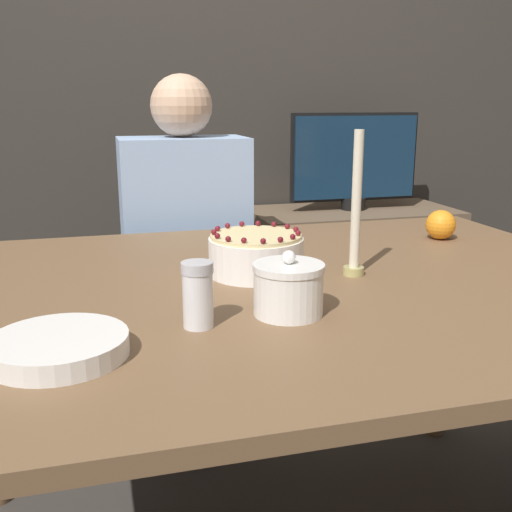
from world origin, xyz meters
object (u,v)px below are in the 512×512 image
candle (356,217)px  sugar_shaker (198,294)px  sugar_bowl (288,289)px  tv_monitor (355,160)px  cake (256,254)px  person_man_blue_shirt (187,286)px

candle → sugar_shaker: bearing=-150.1°
sugar_bowl → sugar_shaker: 0.17m
sugar_shaker → candle: (0.38, 0.22, 0.07)m
sugar_bowl → tv_monitor: 1.52m
cake → person_man_blue_shirt: person_man_blue_shirt is taller
sugar_shaker → sugar_bowl: bearing=6.7°
tv_monitor → sugar_shaker: bearing=-123.3°
cake → sugar_bowl: size_ratio=1.63×
person_man_blue_shirt → tv_monitor: size_ratio=2.18×
cake → sugar_shaker: size_ratio=1.84×
candle → person_man_blue_shirt: (-0.26, 0.75, -0.36)m
sugar_bowl → tv_monitor: (0.72, 1.33, 0.09)m
candle → person_man_blue_shirt: size_ratio=0.26×
sugar_bowl → candle: bearing=42.7°
sugar_shaker → candle: 0.44m
person_man_blue_shirt → sugar_shaker: bearing=82.8°
candle → tv_monitor: 1.25m
person_man_blue_shirt → cake: bearing=94.4°
candle → person_man_blue_shirt: bearing=108.8°
cake → sugar_shaker: bearing=-122.1°
person_man_blue_shirt → tv_monitor: person_man_blue_shirt is taller
tv_monitor → candle: bearing=-114.1°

